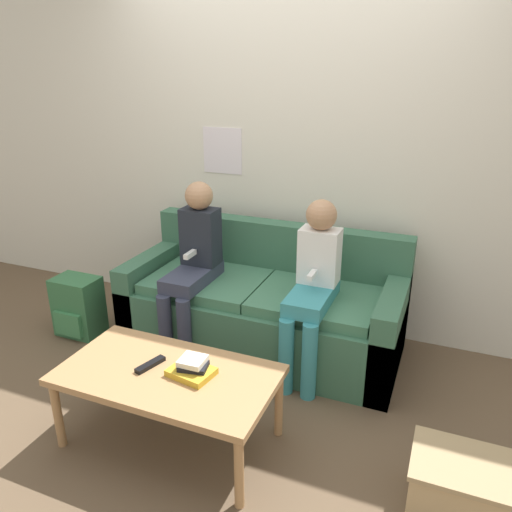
% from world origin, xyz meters
% --- Properties ---
extents(ground_plane, '(10.00, 10.00, 0.00)m').
position_xyz_m(ground_plane, '(0.00, 0.00, 0.00)').
color(ground_plane, brown).
extents(wall_back, '(8.00, 0.06, 2.60)m').
position_xyz_m(wall_back, '(-0.00, 0.99, 1.30)').
color(wall_back, silver).
rests_on(wall_back, ground_plane).
extents(couch, '(1.84, 0.78, 0.81)m').
position_xyz_m(couch, '(0.00, 0.50, 0.28)').
color(couch, '#38664C').
rests_on(couch, ground_plane).
extents(coffee_table, '(1.08, 0.58, 0.41)m').
position_xyz_m(coffee_table, '(-0.09, -0.56, 0.37)').
color(coffee_table, '#AD7F51').
rests_on(coffee_table, ground_plane).
extents(person_left, '(0.24, 0.54, 1.13)m').
position_xyz_m(person_left, '(-0.43, 0.33, 0.64)').
color(person_left, '#33384C').
rests_on(person_left, ground_plane).
extents(person_right, '(0.24, 0.54, 1.09)m').
position_xyz_m(person_right, '(0.39, 0.32, 0.62)').
color(person_right, teal).
rests_on(person_right, ground_plane).
extents(tv_remote, '(0.09, 0.17, 0.02)m').
position_xyz_m(tv_remote, '(-0.20, -0.55, 0.42)').
color(tv_remote, black).
rests_on(tv_remote, coffee_table).
extents(book_stack, '(0.23, 0.19, 0.08)m').
position_xyz_m(book_stack, '(0.03, -0.53, 0.45)').
color(book_stack, gold).
rests_on(book_stack, coffee_table).
extents(storage_box, '(0.45, 0.34, 0.27)m').
position_xyz_m(storage_box, '(1.31, -0.48, 0.13)').
color(storage_box, tan).
rests_on(storage_box, ground_plane).
extents(backpack, '(0.32, 0.25, 0.43)m').
position_xyz_m(backpack, '(-1.29, 0.15, 0.21)').
color(backpack, '#336B42').
rests_on(backpack, ground_plane).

